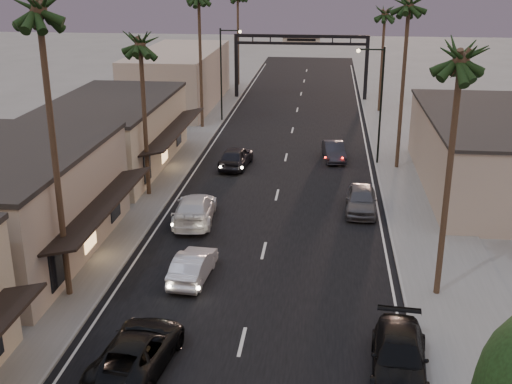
% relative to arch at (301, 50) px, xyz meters
% --- Properties ---
extents(ground, '(200.00, 200.00, 0.00)m').
position_rel_arch_xyz_m(ground, '(0.00, -30.00, -5.53)').
color(ground, slate).
rests_on(ground, ground).
extents(road, '(14.00, 120.00, 0.02)m').
position_rel_arch_xyz_m(road, '(0.00, -25.00, -5.53)').
color(road, black).
rests_on(road, ground).
extents(sidewalk_left, '(5.00, 92.00, 0.12)m').
position_rel_arch_xyz_m(sidewalk_left, '(-9.50, -18.00, -5.47)').
color(sidewalk_left, slate).
rests_on(sidewalk_left, ground).
extents(sidewalk_right, '(5.00, 92.00, 0.12)m').
position_rel_arch_xyz_m(sidewalk_right, '(9.50, -18.00, -5.47)').
color(sidewalk_right, slate).
rests_on(sidewalk_right, ground).
extents(storefront_mid, '(8.00, 14.00, 5.50)m').
position_rel_arch_xyz_m(storefront_mid, '(-13.00, -44.00, -2.78)').
color(storefront_mid, '#A59484').
rests_on(storefront_mid, ground).
extents(storefront_far, '(8.00, 16.00, 5.00)m').
position_rel_arch_xyz_m(storefront_far, '(-13.00, -28.00, -3.03)').
color(storefront_far, '#B7A98B').
rests_on(storefront_far, ground).
extents(storefront_dist, '(8.00, 20.00, 6.00)m').
position_rel_arch_xyz_m(storefront_dist, '(-13.00, -5.00, -2.53)').
color(storefront_dist, '#A59484').
rests_on(storefront_dist, ground).
extents(building_right, '(8.00, 18.00, 5.00)m').
position_rel_arch_xyz_m(building_right, '(14.00, -30.00, -3.03)').
color(building_right, '#A59484').
rests_on(building_right, ground).
extents(arch, '(15.20, 0.40, 7.27)m').
position_rel_arch_xyz_m(arch, '(0.00, 0.00, 0.00)').
color(arch, black).
rests_on(arch, ground).
extents(streetlight_right, '(2.13, 0.30, 9.00)m').
position_rel_arch_xyz_m(streetlight_right, '(6.92, -25.00, -0.20)').
color(streetlight_right, black).
rests_on(streetlight_right, ground).
extents(streetlight_left, '(2.13, 0.30, 9.00)m').
position_rel_arch_xyz_m(streetlight_left, '(-6.92, -12.00, -0.20)').
color(streetlight_left, black).
rests_on(streetlight_left, ground).
extents(palm_lb, '(3.20, 3.20, 15.20)m').
position_rel_arch_xyz_m(palm_lb, '(-8.60, -48.00, 7.85)').
color(palm_lb, '#38281C').
rests_on(palm_lb, ground).
extents(palm_lc, '(3.20, 3.20, 12.20)m').
position_rel_arch_xyz_m(palm_lc, '(-8.60, -34.00, 4.94)').
color(palm_lc, '#38281C').
rests_on(palm_lc, ground).
extents(palm_ra, '(3.20, 3.20, 13.20)m').
position_rel_arch_xyz_m(palm_ra, '(8.60, -46.00, 5.91)').
color(palm_ra, '#38281C').
rests_on(palm_ra, ground).
extents(palm_rc, '(3.20, 3.20, 12.20)m').
position_rel_arch_xyz_m(palm_rc, '(8.60, -6.00, 4.94)').
color(palm_rc, '#38281C').
rests_on(palm_rc, ground).
extents(oncoming_pickup, '(3.07, 5.64, 1.50)m').
position_rel_arch_xyz_m(oncoming_pickup, '(-3.77, -53.20, -4.78)').
color(oncoming_pickup, black).
rests_on(oncoming_pickup, ground).
extents(oncoming_silver, '(1.81, 4.43, 1.43)m').
position_rel_arch_xyz_m(oncoming_silver, '(-3.15, -45.66, -4.82)').
color(oncoming_silver, '#AEAFB4').
rests_on(oncoming_silver, ground).
extents(oncoming_white, '(2.69, 5.78, 1.63)m').
position_rel_arch_xyz_m(oncoming_white, '(-4.57, -38.24, -4.72)').
color(oncoming_white, silver).
rests_on(oncoming_white, ground).
extents(oncoming_dgrey, '(2.45, 4.99, 1.64)m').
position_rel_arch_xyz_m(oncoming_dgrey, '(-3.66, -27.05, -4.71)').
color(oncoming_dgrey, black).
rests_on(oncoming_dgrey, ground).
extents(curbside_black, '(2.52, 5.33, 1.50)m').
position_rel_arch_xyz_m(curbside_black, '(6.20, -52.45, -4.78)').
color(curbside_black, black).
rests_on(curbside_black, ground).
extents(curbside_grey, '(2.08, 4.78, 1.60)m').
position_rel_arch_xyz_m(curbside_grey, '(5.49, -35.48, -4.73)').
color(curbside_grey, '#48494D').
rests_on(curbside_grey, ground).
extents(curbside_far, '(2.04, 4.49, 1.43)m').
position_rel_arch_xyz_m(curbside_far, '(3.82, -24.25, -4.82)').
color(curbside_far, black).
rests_on(curbside_far, ground).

